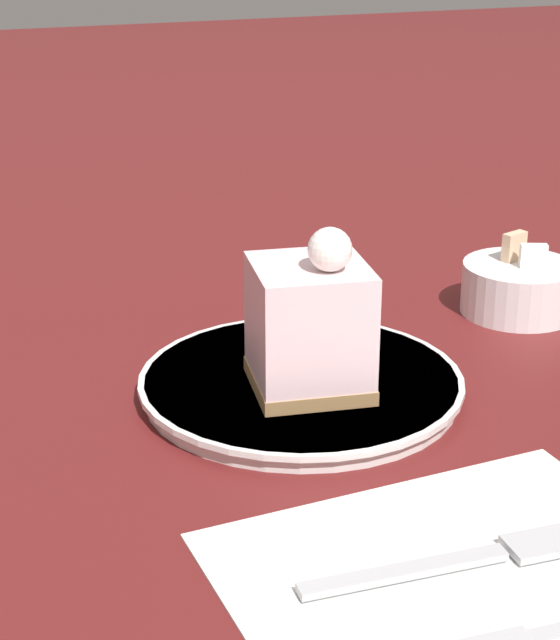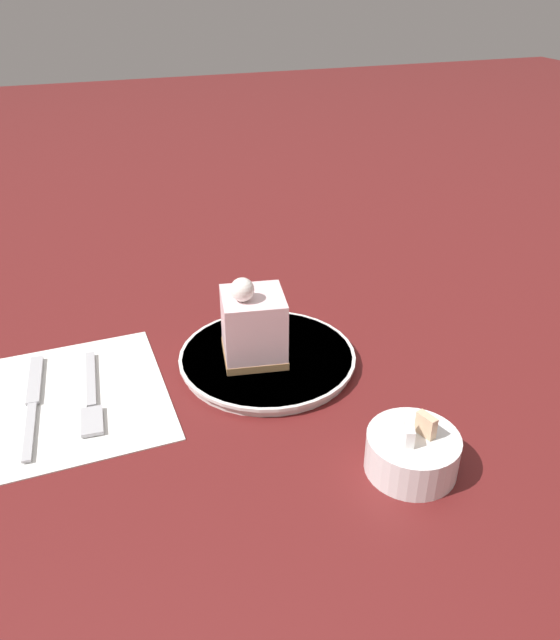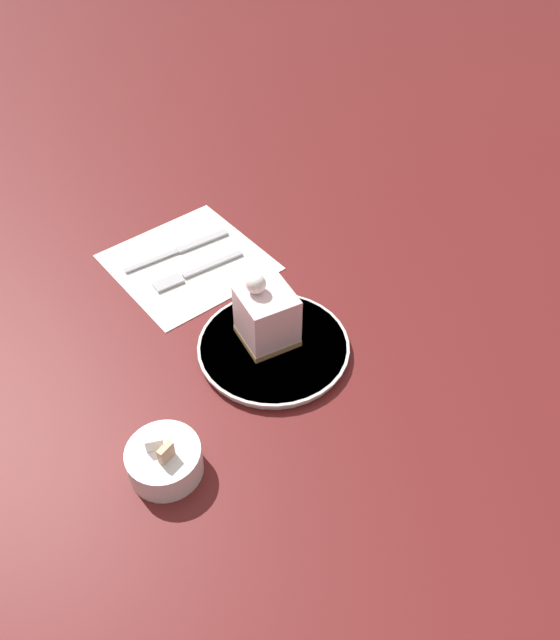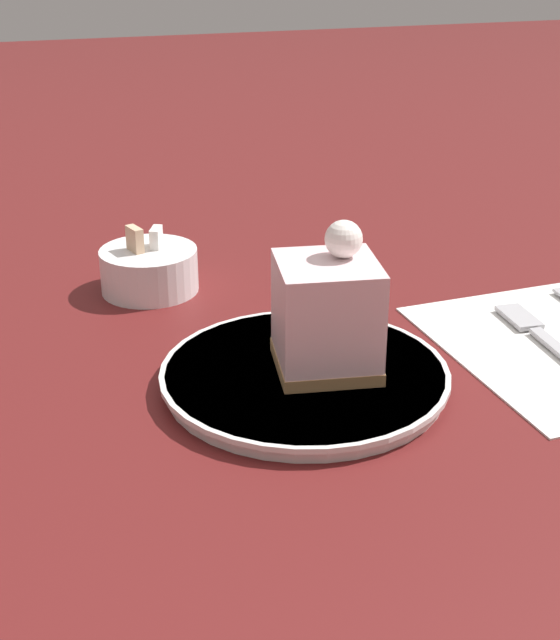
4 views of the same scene
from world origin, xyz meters
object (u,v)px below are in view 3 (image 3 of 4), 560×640
(plate, at_px, (273,347))
(sugar_bowl, at_px, (165,460))
(knife, at_px, (187,247))
(fork, at_px, (191,273))
(cake_slice, at_px, (266,316))

(plate, height_order, sugar_bowl, sugar_bowl)
(knife, bearing_deg, fork, 157.56)
(fork, bearing_deg, sugar_bowl, 147.45)
(plate, relative_size, cake_slice, 1.94)
(cake_slice, height_order, sugar_bowl, cake_slice)
(fork, relative_size, sugar_bowl, 1.74)
(cake_slice, height_order, fork, cake_slice)
(cake_slice, xyz_separation_m, knife, (0.25, -0.02, -0.05))
(cake_slice, distance_m, knife, 0.25)
(plate, distance_m, sugar_bowl, 0.22)
(cake_slice, bearing_deg, fork, 12.33)
(fork, height_order, sugar_bowl, sugar_bowl)
(plate, bearing_deg, knife, -4.20)
(plate, height_order, cake_slice, cake_slice)
(fork, height_order, knife, same)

